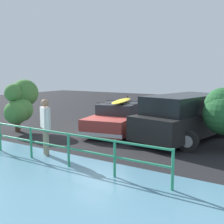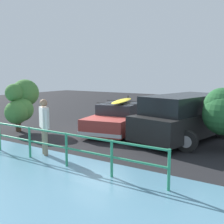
{
  "view_description": "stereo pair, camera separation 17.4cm",
  "coord_description": "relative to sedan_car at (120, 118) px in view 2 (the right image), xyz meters",
  "views": [
    {
      "loc": [
        -7.09,
        9.79,
        2.6
      ],
      "look_at": [
        -0.72,
        -0.16,
        0.95
      ],
      "focal_mm": 45.0,
      "sensor_mm": 36.0,
      "label": 1
    },
    {
      "loc": [
        -7.23,
        9.69,
        2.6
      ],
      "look_at": [
        -0.72,
        -0.16,
        0.95
      ],
      "focal_mm": 45.0,
      "sensor_mm": 36.0,
      "label": 2
    }
  ],
  "objects": [
    {
      "name": "railing_fence",
      "position": [
        -0.51,
        4.86,
        0.02
      ],
      "size": [
        7.63,
        0.1,
        0.95
      ],
      "color": "#2D9366",
      "rests_on": "ground"
    },
    {
      "name": "suv_car",
      "position": [
        -2.96,
        0.0,
        0.3
      ],
      "size": [
        3.17,
        5.03,
        1.76
      ],
      "color": "black",
      "rests_on": "ground"
    },
    {
      "name": "bush_near_left",
      "position": [
        3.69,
        2.38,
        0.73
      ],
      "size": [
        1.43,
        1.88,
        2.32
      ],
      "color": "#4C3828",
      "rests_on": "ground"
    },
    {
      "name": "sedan_car",
      "position": [
        0.0,
        0.0,
        0.0
      ],
      "size": [
        2.9,
        4.63,
        1.55
      ],
      "color": "#9E3833",
      "rests_on": "ground"
    },
    {
      "name": "ground_plane",
      "position": [
        0.72,
        0.8,
        -0.62
      ],
      "size": [
        44.0,
        44.0,
        0.02
      ],
      "primitive_type": "cube",
      "color": "black",
      "rests_on": "ground"
    },
    {
      "name": "person_bystander",
      "position": [
        0.08,
        4.4,
        0.46
      ],
      "size": [
        0.61,
        0.43,
        1.79
      ],
      "color": "gray",
      "rests_on": "ground"
    }
  ]
}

